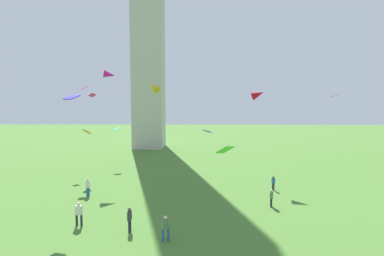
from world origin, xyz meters
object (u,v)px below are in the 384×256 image
Objects in this scene: kite_flying_4 at (72,97)px; kite_flying_10 at (84,88)px; kite_flying_5 at (92,95)px; person_1 at (88,186)px; kite_flying_1 at (207,131)px; person_5 at (130,218)px; kite_flying_9 at (225,150)px; kite_flying_0 at (258,94)px; kite_flying_6 at (117,129)px; kite_flying_2 at (109,75)px; monument_obelisk at (148,3)px; kite_flying_8 at (334,96)px; person_0 at (273,182)px; person_4 at (166,227)px; kite_flying_3 at (154,87)px; kite_flying_7 at (87,132)px; person_3 at (271,197)px; person_2 at (79,213)px.

kite_flying_10 is at bearing 33.50° from kite_flying_4.
kite_flying_5 is at bearing 28.27° from kite_flying_4.
kite_flying_1 is (12.01, 2.68, 5.26)m from person_1.
kite_flying_9 is (7.17, 3.35, 4.44)m from person_5.
kite_flying_6 is (-19.05, 6.74, -4.75)m from kite_flying_0.
person_5 is at bearing -174.88° from kite_flying_2.
monument_obelisk reaches higher than kite_flying_8.
person_5 is (6.07, -7.75, -0.03)m from person_1.
person_4 reaches higher than person_0.
kite_flying_3 is (-14.07, 8.61, 10.64)m from person_0.
kite_flying_7 is (-20.71, 1.88, 5.21)m from person_0.
kite_flying_10 is (-5.43, 13.15, 10.50)m from person_1.
person_0 is at bearing 3.07° from kite_flying_7.
kite_flying_6 is at bearing -58.56° from kite_flying_10.
person_1 is 2.25× the size of kite_flying_8.
kite_flying_1 is at bearing -48.62° from kite_flying_4.
person_5 is at bearing -58.54° from person_3.
kite_flying_9 is (13.24, -4.40, 4.41)m from person_1.
kite_flying_2 reaches higher than person_3.
person_3 is 6.52m from kite_flying_9.
kite_flying_8 reaches higher than person_4.
person_1 is 1.01× the size of person_2.
kite_flying_4 reaches higher than person_4.
kite_flying_3 is at bearing -119.38° from kite_flying_8.
kite_flying_5 reaches higher than kite_flying_4.
kite_flying_3 is at bearing -122.63° from kite_flying_9.
kite_flying_3 reaches higher than kite_flying_4.
kite_flying_3 reaches higher than person_5.
kite_flying_7 is (1.44, -5.87, -4.33)m from kite_flying_5.
person_1 is (-0.71, -32.18, -28.98)m from monument_obelisk.
person_5 is (5.36, -39.93, -29.01)m from monument_obelisk.
kite_flying_3 reaches higher than person_1.
kite_flying_3 is at bearing -23.32° from person_1.
person_2 is at bearing -73.27° from kite_flying_8.
person_5 is 26.08m from kite_flying_10.
kite_flying_9 is at bearing 23.96° from person_2.
kite_flying_4 reaches higher than kite_flying_1.
person_1 is 21.55m from kite_flying_0.
person_1 is 9.34m from kite_flying_4.
person_5 reaches higher than person_0.
kite_flying_9 is (-5.86, -6.73, 4.57)m from person_0.
person_5 is at bearing -67.22° from kite_flying_8.
kite_flying_1 is 12.01m from kite_flying_3.
kite_flying_10 reaches higher than kite_flying_7.
kite_flying_1 is (11.29, -29.50, -23.72)m from monument_obelisk.
kite_flying_9 is (-4.97, -11.13, -4.94)m from kite_flying_0.
kite_flying_0 reaches higher than person_3.
person_0 is 1.11× the size of kite_flying_4.
person_4 is (-10.27, -11.45, 0.11)m from person_0.
kite_flying_6 is (-5.86, 2.53, -5.88)m from kite_flying_3.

